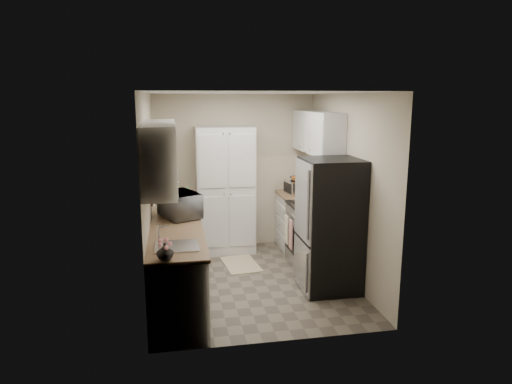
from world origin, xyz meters
The scene contains 16 objects.
ground centered at (0.00, 0.00, 0.00)m, with size 3.20×3.20×0.00m, color #665B4C.
room_shell centered at (-0.02, -0.01, 1.63)m, with size 2.64×3.24×2.52m.
pantry_cabinet centered at (-0.20, 1.32, 1.00)m, with size 0.90×0.55×2.00m, color silver.
base_cabinet_left centered at (-0.99, -0.43, 0.44)m, with size 0.60×2.30×0.88m, color silver.
countertop_left centered at (-0.99, -0.43, 0.90)m, with size 0.63×2.33×0.04m, color #846647.
base_cabinet_right centered at (0.99, 1.19, 0.44)m, with size 0.60×0.80×0.88m, color silver.
countertop_right centered at (0.99, 1.19, 0.90)m, with size 0.63×0.83×0.04m, color #846647.
electric_range centered at (0.97, 0.39, 0.48)m, with size 0.71×0.78×1.13m.
refrigerator centered at (0.94, -0.41, 0.85)m, with size 0.70×0.72×1.70m, color #B7B7BC.
microwave centered at (-0.93, 0.08, 1.08)m, with size 0.59×0.40×0.33m, color silver.
wine_bottle centered at (-1.14, 0.53, 1.08)m, with size 0.08×0.08×0.33m, color black.
flower_vase centered at (-1.10, -1.52, 1.00)m, with size 0.16×0.16×0.17m, color white.
cutting_board centered at (-0.81, 0.66, 1.05)m, with size 0.02×0.21×0.26m, color #388536.
toaster_oven centered at (0.94, 1.19, 1.03)m, with size 0.30×0.38×0.22m, color silver.
fruit_basket centered at (0.94, 1.17, 1.19)m, with size 0.24×0.24×0.10m, color orange, non-canonical shape.
kitchen_mat centered at (-0.06, 0.64, 0.01)m, with size 0.47×0.76×0.01m, color #CEB98F.
Camera 1 is at (-0.99, -5.74, 2.44)m, focal length 32.00 mm.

